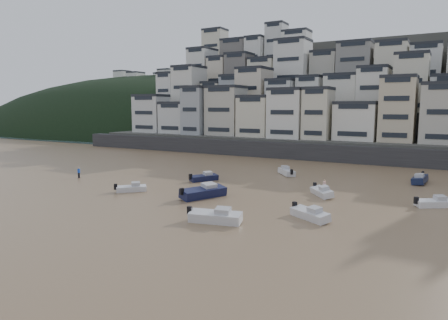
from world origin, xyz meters
The scene contains 16 objects.
ground centered at (0.00, 0.00, 0.00)m, with size 400.00×400.00×0.00m, color #93744F.
sea_strip centered at (-110.00, 145.00, 0.01)m, with size 340.00×340.00×0.00m, color #475D66.
harbor_wall centered at (10.00, 65.00, 1.75)m, with size 140.00×3.00×3.50m, color #38383A.
hillside centered at (14.73, 104.84, 13.01)m, with size 141.04×66.00×50.00m.
headland centered at (-95.00, 135.00, 0.02)m, with size 216.00×135.00×53.33m.
boat_a centered at (9.83, 15.21, 0.78)m, with size 5.69×1.86×1.55m, color silver, non-canonical shape.
boat_b centered at (17.55, 20.96, 0.68)m, with size 4.99×1.63×1.36m, color silver, non-canonical shape.
boat_c centered at (2.99, 23.79, 0.90)m, with size 6.63×2.17×1.81m, color #13183D, non-canonical shape.
boat_d centered at (28.36, 32.72, 0.62)m, with size 4.56×1.49×1.24m, color silver, non-canonical shape.
boat_e centered at (15.62, 32.04, 0.65)m, with size 4.80×1.57×1.31m, color silver, non-canonical shape.
boat_f centered at (-3.09, 33.53, 0.66)m, with size 4.87×1.59×1.33m, color #13173B, non-canonical shape.
boat_h centered at (6.05, 44.87, 0.72)m, with size 5.30×1.74×1.45m, color silver, non-canonical shape.
boat_i centered at (25.94, 47.76, 0.77)m, with size 5.68×1.86×1.55m, color #121A3A, non-canonical shape.
boat_j centered at (-7.36, 22.09, 0.59)m, with size 4.31×1.41×1.17m, color silver, non-canonical shape.
person_blue centered at (-21.81, 25.78, 0.87)m, with size 0.44×0.44×1.74m, color blue, non-canonical shape.
person_pink centered at (15.32, 34.33, 0.87)m, with size 0.44×0.44×1.74m, color beige, non-canonical shape.
Camera 1 is at (29.30, -17.46, 11.34)m, focal length 32.00 mm.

